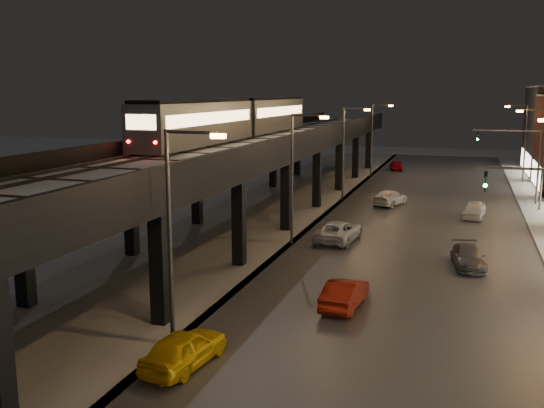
% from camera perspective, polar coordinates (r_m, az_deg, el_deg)
% --- Properties ---
extents(road_surface, '(17.00, 120.00, 0.06)m').
position_cam_1_polar(road_surface, '(44.75, 13.45, -3.24)').
color(road_surface, '#46474D').
rests_on(road_surface, ground).
extents(under_viaduct_pavement, '(11.00, 120.00, 0.06)m').
position_cam_1_polar(under_viaduct_pavement, '(47.61, -2.97, -2.14)').
color(under_viaduct_pavement, '#9FA1A8').
rests_on(under_viaduct_pavement, ground).
extents(elevated_viaduct, '(9.00, 100.00, 6.30)m').
position_cam_1_polar(elevated_viaduct, '(43.79, -4.51, 4.15)').
color(elevated_viaduct, black).
rests_on(elevated_viaduct, ground).
extents(viaduct_trackbed, '(8.40, 100.00, 0.32)m').
position_cam_1_polar(viaduct_trackbed, '(43.83, -4.47, 5.17)').
color(viaduct_trackbed, '#B2B7C1').
rests_on(viaduct_trackbed, elevated_viaduct).
extents(viaduct_parapet_streetside, '(0.30, 100.00, 1.10)m').
position_cam_1_polar(viaduct_parapet_streetside, '(42.36, 1.03, 5.64)').
color(viaduct_parapet_streetside, black).
rests_on(viaduct_parapet_streetside, elevated_viaduct).
extents(viaduct_parapet_far, '(0.30, 100.00, 1.10)m').
position_cam_1_polar(viaduct_parapet_far, '(45.63, -9.54, 5.85)').
color(viaduct_parapet_far, black).
rests_on(viaduct_parapet_far, elevated_viaduct).
extents(streetlight_left_1, '(2.57, 0.28, 9.00)m').
position_cam_1_polar(streetlight_left_1, '(24.61, -9.09, -1.83)').
color(streetlight_left_1, '#38383A').
rests_on(streetlight_left_1, ground).
extents(streetlight_left_2, '(2.57, 0.28, 9.00)m').
position_cam_1_polar(streetlight_left_2, '(41.24, 2.25, 3.25)').
color(streetlight_left_2, '#38383A').
rests_on(streetlight_left_2, ground).
extents(streetlight_left_3, '(2.57, 0.28, 9.00)m').
position_cam_1_polar(streetlight_left_3, '(58.68, 7.00, 5.34)').
color(streetlight_left_3, '#38383A').
rests_on(streetlight_left_3, ground).
extents(streetlight_right_3, '(2.56, 0.28, 9.00)m').
position_cam_1_polar(streetlight_right_3, '(57.98, 23.94, 4.46)').
color(streetlight_right_3, '#38383A').
rests_on(streetlight_right_3, ground).
extents(streetlight_left_4, '(2.57, 0.28, 9.00)m').
position_cam_1_polar(streetlight_left_4, '(76.38, 9.57, 6.45)').
color(streetlight_left_4, '#38383A').
rests_on(streetlight_left_4, ground).
extents(streetlight_right_4, '(2.56, 0.28, 9.00)m').
position_cam_1_polar(streetlight_right_4, '(75.85, 22.56, 5.77)').
color(streetlight_right_4, '#38383A').
rests_on(streetlight_right_4, ground).
extents(traffic_light_rig_b, '(6.10, 0.34, 7.00)m').
position_cam_1_polar(traffic_light_rig_b, '(60.93, 22.77, 4.09)').
color(traffic_light_rig_b, '#38383A').
rests_on(traffic_light_rig_b, ground).
extents(subway_train, '(2.77, 33.56, 3.31)m').
position_cam_1_polar(subway_train, '(53.30, -3.16, 8.15)').
color(subway_train, gray).
rests_on(subway_train, viaduct_trackbed).
extents(car_taxi, '(2.26, 4.43, 1.44)m').
position_cam_1_polar(car_taxi, '(24.06, -8.26, -13.42)').
color(car_taxi, yellow).
rests_on(car_taxi, ground).
extents(car_near_white, '(1.77, 4.31, 1.39)m').
position_cam_1_polar(car_near_white, '(30.12, 6.85, -8.44)').
color(car_near_white, maroon).
rests_on(car_near_white, ground).
extents(car_mid_silver, '(2.88, 5.46, 1.46)m').
position_cam_1_polar(car_mid_silver, '(42.96, 6.28, -2.62)').
color(car_mid_silver, silver).
rests_on(car_mid_silver, ground).
extents(car_mid_dark, '(3.22, 5.11, 1.38)m').
position_cam_1_polar(car_mid_dark, '(57.39, 11.04, 0.53)').
color(car_mid_dark, silver).
rests_on(car_mid_dark, ground).
extents(car_far_white, '(2.24, 4.09, 1.32)m').
position_cam_1_polar(car_far_white, '(83.61, 11.60, 3.57)').
color(car_far_white, maroon).
rests_on(car_far_white, ground).
extents(car_onc_white, '(2.34, 4.52, 1.25)m').
position_cam_1_polar(car_onc_white, '(38.35, 17.98, -4.84)').
color(car_onc_white, '#5C5E63').
rests_on(car_onc_white, ground).
extents(car_onc_red, '(2.15, 4.32, 1.41)m').
position_cam_1_polar(car_onc_red, '(53.24, 18.48, -0.58)').
color(car_onc_red, white).
rests_on(car_onc_red, ground).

